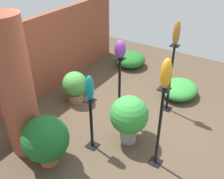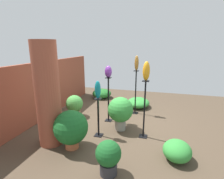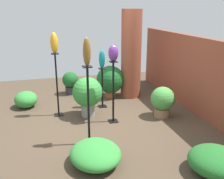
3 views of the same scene
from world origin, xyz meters
name	(u,v)px [view 1 (image 1 of 3)]	position (x,y,z in m)	size (l,w,h in m)	color
ground_plane	(127,127)	(0.00, 0.00, 0.00)	(8.00, 8.00, 0.00)	#4C3D2D
brick_wall_back	(37,58)	(0.00, 2.31, 0.89)	(5.60, 0.12, 1.78)	brown
brick_pillar	(16,90)	(-1.41, 1.21, 1.19)	(0.55, 0.55, 2.37)	brown
pedestal_teal	(91,126)	(-0.79, 0.25, 0.45)	(0.20, 0.20, 1.00)	black
pedestal_amber	(159,132)	(-0.54, -0.86, 0.67)	(0.20, 0.20, 1.45)	black
pedestal_violet	(119,93)	(0.15, 0.27, 0.62)	(0.20, 0.20, 1.35)	black
pedestal_bronze	(170,82)	(0.98, -0.42, 0.68)	(0.20, 0.20, 1.46)	black
art_vase_teal	(89,88)	(-0.79, 0.25, 1.22)	(0.14, 0.15, 0.44)	#0F727A
art_vase_amber	(166,74)	(-0.54, -0.86, 1.68)	(0.15, 0.16, 0.45)	orange
art_vase_violet	(120,49)	(0.15, 0.27, 1.52)	(0.20, 0.21, 0.34)	#6B2D8C
art_vase_bronze	(177,33)	(0.98, -0.42, 1.70)	(0.12, 0.13, 0.48)	brown
potted_plant_mid_right	(46,139)	(-1.48, 0.64, 0.49)	(0.76, 0.76, 0.89)	#B25B38
potted_plant_near_pillar	(129,116)	(-0.31, -0.20, 0.54)	(0.68, 0.68, 0.92)	gray
potted_plant_back_center	(75,86)	(0.18, 1.43, 0.39)	(0.54, 0.54, 0.71)	#936B4C
foliage_bed_east	(130,59)	(2.36, 1.26, 0.20)	(0.83, 0.82, 0.40)	#236B28
foliage_bed_west	(179,89)	(1.63, -0.44, 0.17)	(0.94, 0.82, 0.34)	#338C38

